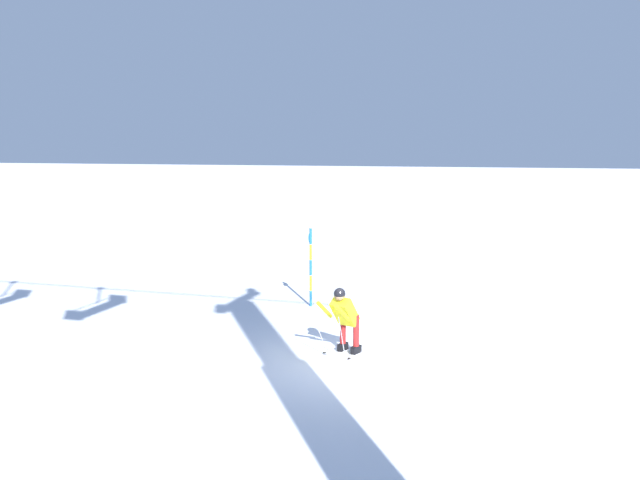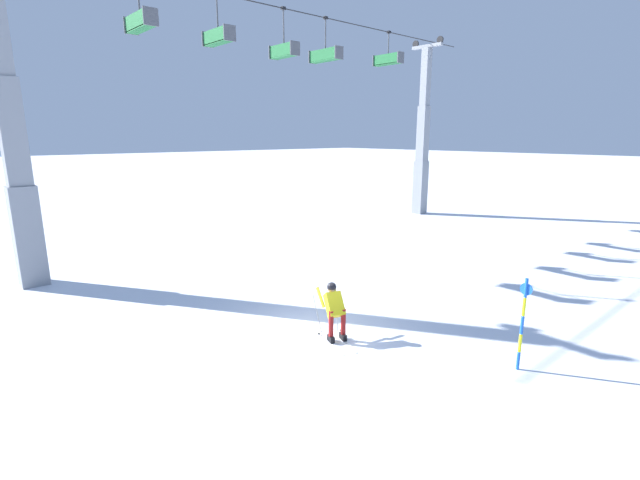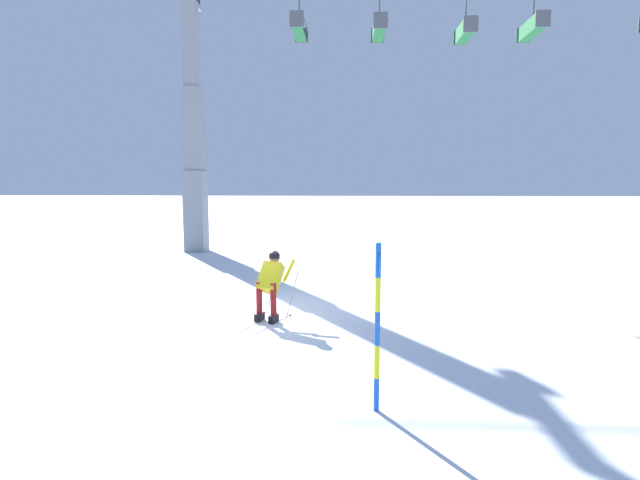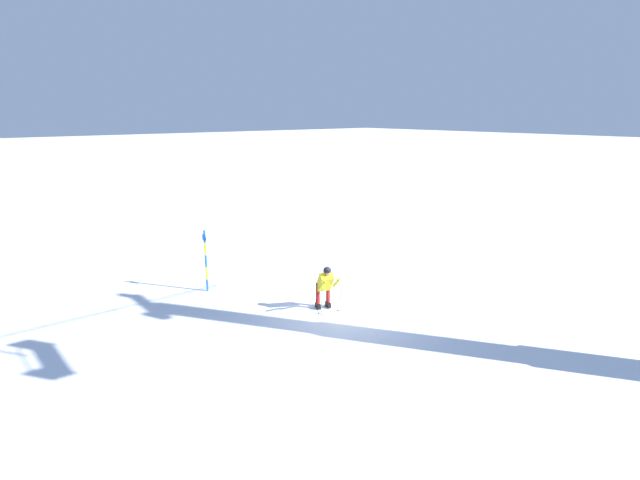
{
  "view_description": "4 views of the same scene",
  "coord_description": "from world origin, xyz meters",
  "px_view_note": "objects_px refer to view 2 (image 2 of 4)",
  "views": [
    {
      "loc": [
        -3.34,
        13.09,
        4.48
      ],
      "look_at": [
        0.22,
        1.41,
        2.76
      ],
      "focal_mm": 37.93,
      "sensor_mm": 36.0,
      "label": 1
    },
    {
      "loc": [
        -7.4,
        -8.64,
        5.28
      ],
      "look_at": [
        0.21,
        -0.04,
        2.61
      ],
      "focal_mm": 25.39,
      "sensor_mm": 36.0,
      "label": 2
    },
    {
      "loc": [
        1.92,
        -10.32,
        2.9
      ],
      "look_at": [
        1.2,
        1.88,
        1.48
      ],
      "focal_mm": 26.06,
      "sensor_mm": 36.0,
      "label": 3
    },
    {
      "loc": [
        10.06,
        11.0,
        6.16
      ],
      "look_at": [
        0.71,
        -0.27,
        2.43
      ],
      "focal_mm": 28.48,
      "sensor_mm": 36.0,
      "label": 4
    }
  ],
  "objects_px": {
    "chairlift_seat_nearest": "(139,21)",
    "chairlift_seat_farthest": "(387,59)",
    "trail_marker_pole": "(522,321)",
    "lift_tower_far": "(422,144)",
    "chairlift_seat_fourth": "(324,55)",
    "skier_carving_main": "(334,307)",
    "chairlift_seat_second": "(217,36)",
    "lift_tower_near": "(16,154)",
    "chairlift_seat_middle": "(283,50)"
  },
  "relations": [
    {
      "from": "chairlift_seat_nearest",
      "to": "chairlift_seat_farthest",
      "type": "relative_size",
      "value": 1.07
    },
    {
      "from": "chairlift_seat_second",
      "to": "chairlift_seat_fourth",
      "type": "height_order",
      "value": "same"
    },
    {
      "from": "lift_tower_far",
      "to": "chairlift_seat_fourth",
      "type": "distance_m",
      "value": 9.98
    },
    {
      "from": "skier_carving_main",
      "to": "lift_tower_near",
      "type": "bearing_deg",
      "value": 115.93
    },
    {
      "from": "lift_tower_far",
      "to": "chairlift_seat_farthest",
      "type": "xyz_separation_m",
      "value": [
        -3.86,
        0.0,
        4.93
      ]
    },
    {
      "from": "skier_carving_main",
      "to": "chairlift_seat_farthest",
      "type": "distance_m",
      "value": 19.54
    },
    {
      "from": "skier_carving_main",
      "to": "lift_tower_far",
      "type": "relative_size",
      "value": 0.16
    },
    {
      "from": "lift_tower_far",
      "to": "skier_carving_main",
      "type": "bearing_deg",
      "value": -149.74
    },
    {
      "from": "lift_tower_near",
      "to": "chairlift_seat_nearest",
      "type": "bearing_deg",
      "value": 0.0
    },
    {
      "from": "lift_tower_near",
      "to": "chairlift_seat_middle",
      "type": "distance_m",
      "value": 12.34
    },
    {
      "from": "chairlift_seat_farthest",
      "to": "trail_marker_pole",
      "type": "distance_m",
      "value": 20.59
    },
    {
      "from": "skier_carving_main",
      "to": "lift_tower_far",
      "type": "xyz_separation_m",
      "value": [
        17.89,
        10.44,
        3.8
      ]
    },
    {
      "from": "skier_carving_main",
      "to": "chairlift_seat_middle",
      "type": "relative_size",
      "value": 0.8
    },
    {
      "from": "chairlift_seat_second",
      "to": "chairlift_seat_nearest",
      "type": "bearing_deg",
      "value": 180.0
    },
    {
      "from": "lift_tower_far",
      "to": "trail_marker_pole",
      "type": "height_order",
      "value": "lift_tower_far"
    },
    {
      "from": "lift_tower_near",
      "to": "chairlift_seat_fourth",
      "type": "relative_size",
      "value": 5.2
    },
    {
      "from": "chairlift_seat_second",
      "to": "trail_marker_pole",
      "type": "xyz_separation_m",
      "value": [
        -0.8,
        -14.46,
        -8.23
      ]
    },
    {
      "from": "chairlift_seat_farthest",
      "to": "trail_marker_pole",
      "type": "relative_size",
      "value": 0.88
    },
    {
      "from": "lift_tower_far",
      "to": "chairlift_seat_fourth",
      "type": "height_order",
      "value": "lift_tower_far"
    },
    {
      "from": "lift_tower_near",
      "to": "chairlift_seat_farthest",
      "type": "bearing_deg",
      "value": 0.0
    },
    {
      "from": "skier_carving_main",
      "to": "chairlift_seat_fourth",
      "type": "bearing_deg",
      "value": 49.05
    },
    {
      "from": "chairlift_seat_fourth",
      "to": "chairlift_seat_farthest",
      "type": "bearing_deg",
      "value": 0.0
    },
    {
      "from": "chairlift_seat_nearest",
      "to": "chairlift_seat_farthest",
      "type": "xyz_separation_m",
      "value": [
        14.51,
        -0.0,
        0.11
      ]
    },
    {
      "from": "chairlift_seat_nearest",
      "to": "chairlift_seat_middle",
      "type": "height_order",
      "value": "same"
    },
    {
      "from": "lift_tower_near",
      "to": "chairlift_seat_farthest",
      "type": "xyz_separation_m",
      "value": [
        19.1,
        0.0,
        4.98
      ]
    },
    {
      "from": "lift_tower_near",
      "to": "chairlift_seat_nearest",
      "type": "xyz_separation_m",
      "value": [
        4.59,
        0.0,
        4.86
      ]
    },
    {
      "from": "lift_tower_near",
      "to": "trail_marker_pole",
      "type": "xyz_separation_m",
      "value": [
        7.11,
        -14.46,
        -3.45
      ]
    },
    {
      "from": "skier_carving_main",
      "to": "chairlift_seat_farthest",
      "type": "xyz_separation_m",
      "value": [
        14.03,
        10.44,
        8.73
      ]
    },
    {
      "from": "chairlift_seat_nearest",
      "to": "trail_marker_pole",
      "type": "xyz_separation_m",
      "value": [
        2.53,
        -14.46,
        -8.31
      ]
    },
    {
      "from": "lift_tower_far",
      "to": "chairlift_seat_farthest",
      "type": "relative_size",
      "value": 5.82
    },
    {
      "from": "chairlift_seat_middle",
      "to": "chairlift_seat_nearest",
      "type": "bearing_deg",
      "value": 180.0
    },
    {
      "from": "lift_tower_near",
      "to": "chairlift_seat_fourth",
      "type": "xyz_separation_m",
      "value": [
        14.13,
        0.0,
        4.69
      ]
    },
    {
      "from": "chairlift_seat_second",
      "to": "skier_carving_main",
      "type": "bearing_deg",
      "value": -105.2
    },
    {
      "from": "skier_carving_main",
      "to": "chairlift_seat_farthest",
      "type": "relative_size",
      "value": 0.93
    },
    {
      "from": "lift_tower_near",
      "to": "trail_marker_pole",
      "type": "height_order",
      "value": "lift_tower_near"
    },
    {
      "from": "lift_tower_near",
      "to": "chairlift_seat_nearest",
      "type": "distance_m",
      "value": 6.68
    },
    {
      "from": "chairlift_seat_farthest",
      "to": "trail_marker_pole",
      "type": "bearing_deg",
      "value": -129.66
    },
    {
      "from": "skier_carving_main",
      "to": "lift_tower_near",
      "type": "xyz_separation_m",
      "value": [
        -5.07,
        10.44,
        3.76
      ]
    },
    {
      "from": "skier_carving_main",
      "to": "chairlift_seat_fourth",
      "type": "xyz_separation_m",
      "value": [
        9.06,
        10.44,
        8.45
      ]
    },
    {
      "from": "skier_carving_main",
      "to": "chairlift_seat_middle",
      "type": "distance_m",
      "value": 14.82
    },
    {
      "from": "chairlift_seat_nearest",
      "to": "chairlift_seat_fourth",
      "type": "xyz_separation_m",
      "value": [
        9.54,
        -0.0,
        -0.17
      ]
    },
    {
      "from": "lift_tower_far",
      "to": "chairlift_seat_nearest",
      "type": "relative_size",
      "value": 5.44
    },
    {
      "from": "chairlift_seat_second",
      "to": "chairlift_seat_farthest",
      "type": "relative_size",
      "value": 1.07
    },
    {
      "from": "skier_carving_main",
      "to": "chairlift_seat_nearest",
      "type": "xyz_separation_m",
      "value": [
        -0.49,
        10.44,
        8.62
      ]
    },
    {
      "from": "lift_tower_far",
      "to": "chairlift_seat_farthest",
      "type": "bearing_deg",
      "value": 180.0
    },
    {
      "from": "chairlift_seat_second",
      "to": "chairlift_seat_farthest",
      "type": "xyz_separation_m",
      "value": [
        11.19,
        0.0,
        0.2
      ]
    },
    {
      "from": "skier_carving_main",
      "to": "lift_tower_near",
      "type": "relative_size",
      "value": 0.16
    },
    {
      "from": "chairlift_seat_nearest",
      "to": "chairlift_seat_second",
      "type": "xyz_separation_m",
      "value": [
        3.32,
        -0.0,
        -0.08
      ]
    },
    {
      "from": "lift_tower_far",
      "to": "chairlift_seat_middle",
      "type": "xyz_separation_m",
      "value": [
        -11.53,
        0.0,
        4.58
      ]
    },
    {
      "from": "lift_tower_near",
      "to": "chairlift_seat_middle",
      "type": "xyz_separation_m",
      "value": [
        11.44,
        -0.0,
        4.63
      ]
    }
  ]
}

